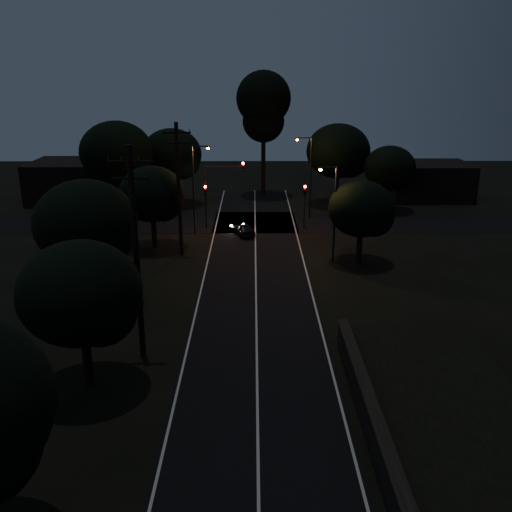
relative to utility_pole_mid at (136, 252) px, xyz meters
name	(u,v)px	position (x,y,z in m)	size (l,w,h in m)	color
road_surface	(256,257)	(6.00, 16.12, -5.73)	(60.00, 70.00, 0.03)	black
utility_pole_mid	(136,252)	(0.00, 0.00, 0.00)	(2.20, 0.30, 11.00)	black
utility_pole_far	(179,188)	(0.00, 17.00, -0.25)	(2.20, 0.30, 10.50)	black
tree_left_b	(84,296)	(-1.80, -3.11, -1.10)	(5.62, 5.62, 7.15)	black
tree_left_c	(89,226)	(-4.28, 6.87, -0.56)	(6.34, 6.34, 8.01)	black
tree_left_d	(154,196)	(-2.31, 18.89, -1.31)	(5.39, 5.39, 6.84)	black
tree_far_nw	(174,156)	(-2.77, 34.87, -0.41)	(6.50, 6.50, 8.23)	black
tree_far_w	(119,154)	(-7.74, 30.85, 0.36)	(7.36, 7.36, 9.39)	black
tree_far_ne	(341,153)	(15.24, 34.86, -0.09)	(6.90, 6.90, 8.73)	black
tree_far_e	(392,169)	(20.19, 31.89, -1.36)	(5.33, 5.33, 6.76)	black
tree_right_a	(364,211)	(14.18, 14.90, -1.60)	(5.03, 5.03, 6.39)	black
tall_pine	(264,106)	(7.00, 40.00, 4.46)	(6.23, 6.23, 14.15)	black
building_left	(78,181)	(-14.00, 37.00, -3.54)	(10.00, 8.00, 4.40)	black
building_right	(428,180)	(26.00, 38.00, -3.74)	(9.00, 7.00, 4.00)	black
signal_left	(206,198)	(1.40, 24.99, -2.90)	(0.28, 0.35, 4.10)	black
signal_right	(305,198)	(10.60, 24.99, -2.90)	(0.28, 0.35, 4.10)	black
signal_mast	(224,182)	(3.09, 24.99, -1.40)	(3.70, 0.35, 6.25)	black
streetlight_a	(195,183)	(0.69, 23.00, -1.10)	(1.66, 0.26, 8.00)	black
streetlight_b	(309,171)	(11.31, 29.00, -1.10)	(1.66, 0.26, 8.00)	black
streetlight_c	(333,208)	(11.83, 15.00, -1.39)	(1.46, 0.26, 7.50)	black
car	(243,229)	(4.92, 22.44, -5.19)	(1.31, 3.25, 1.11)	black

